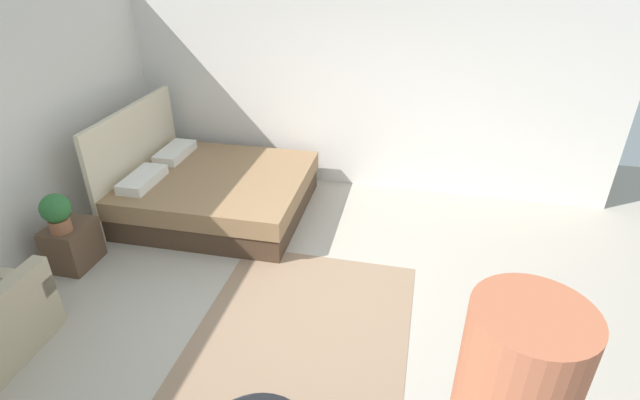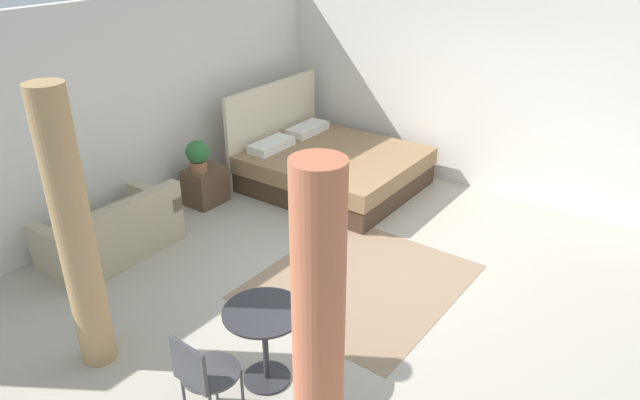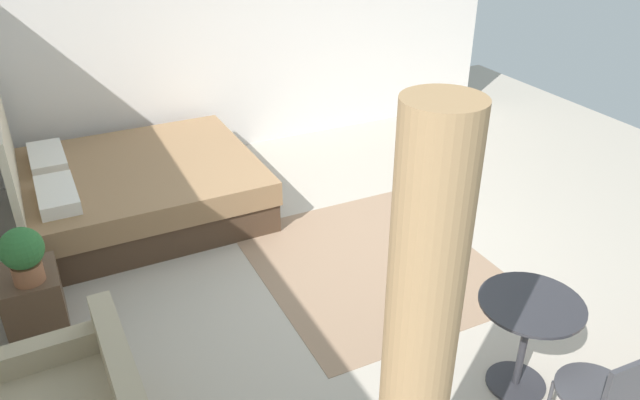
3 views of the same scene
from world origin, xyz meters
name	(u,v)px [view 3 (image 3 of 3)]	position (x,y,z in m)	size (l,w,h in m)	color
ground_plane	(364,250)	(0.00, 0.00, -0.01)	(8.65, 9.59, 0.02)	#B2A899
wall_right	(250,36)	(2.82, 0.00, 1.34)	(0.12, 6.59, 2.68)	silver
area_rug	(371,263)	(-0.23, 0.06, 0.00)	(2.17, 1.93, 0.01)	#93755B
bed	(134,187)	(1.57, 1.74, 0.30)	(2.01, 2.26, 1.34)	#473323
nightstand	(34,301)	(0.14, 2.76, 0.25)	(0.50, 0.41, 0.49)	brown
potted_plant	(23,253)	(0.04, 2.74, 0.73)	(0.30, 0.30, 0.43)	#935B3D
balcony_table	(527,328)	(-1.91, -0.10, 0.49)	(0.66, 0.66, 0.70)	#2D2D33
cafe_chair_near_window	(608,394)	(-2.56, -0.08, 0.53)	(0.45, 0.45, 0.85)	#3F3F44
curtain_right	(416,381)	(-2.57, 1.26, 1.23)	(0.29, 0.29, 2.45)	tan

